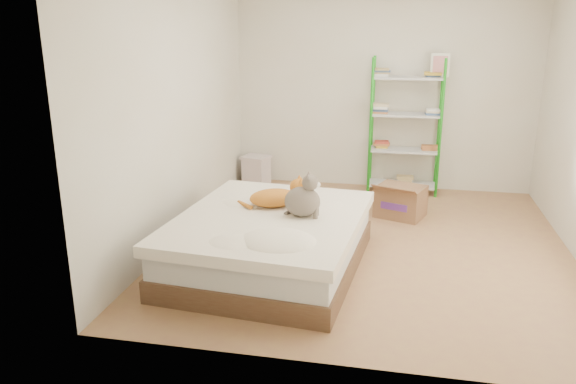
% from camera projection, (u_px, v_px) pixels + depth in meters
% --- Properties ---
extents(room, '(3.81, 4.21, 2.61)m').
position_uv_depth(room, '(375.00, 113.00, 5.17)').
color(room, '#A17C4A').
rests_on(room, ground).
extents(bed, '(1.70, 2.05, 0.49)m').
position_uv_depth(bed, '(270.00, 242.00, 4.96)').
color(bed, brown).
rests_on(bed, ground).
extents(orange_cat, '(0.59, 0.45, 0.21)m').
position_uv_depth(orange_cat, '(274.00, 196.00, 5.08)').
color(orange_cat, orange).
rests_on(orange_cat, bed).
extents(grey_cat, '(0.34, 0.29, 0.38)m').
position_uv_depth(grey_cat, '(302.00, 195.00, 4.81)').
color(grey_cat, '#75675A').
rests_on(grey_cat, bed).
extents(shelf_unit, '(0.92, 0.36, 1.74)m').
position_uv_depth(shelf_unit, '(406.00, 126.00, 7.00)').
color(shelf_unit, green).
rests_on(shelf_unit, ground).
extents(cardboard_box, '(0.61, 0.62, 0.41)m').
position_uv_depth(cardboard_box, '(400.00, 201.00, 6.29)').
color(cardboard_box, brown).
rests_on(cardboard_box, ground).
extents(white_bin, '(0.40, 0.37, 0.39)m').
position_uv_depth(white_bin, '(256.00, 170.00, 7.53)').
color(white_bin, beige).
rests_on(white_bin, ground).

